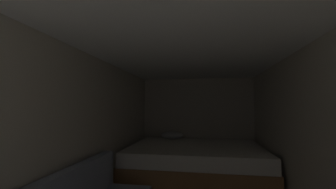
% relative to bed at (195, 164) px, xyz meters
% --- Properties ---
extents(wall_back, '(2.57, 0.05, 2.03)m').
position_rel_bed_xyz_m(wall_back, '(0.00, 0.97, 0.67)').
color(wall_back, beige).
rests_on(wall_back, ground).
extents(wall_left, '(0.05, 5.17, 2.03)m').
position_rel_bed_xyz_m(wall_left, '(-1.25, -1.64, 0.67)').
color(wall_left, beige).
rests_on(wall_left, ground).
extents(wall_right, '(0.05, 5.17, 2.03)m').
position_rel_bed_xyz_m(wall_right, '(1.26, -1.64, 0.67)').
color(wall_right, beige).
rests_on(wall_right, ground).
extents(ceiling_slab, '(2.57, 5.17, 0.05)m').
position_rel_bed_xyz_m(ceiling_slab, '(0.00, -1.64, 1.71)').
color(ceiling_slab, white).
rests_on(ceiling_slab, wall_left).
extents(bed, '(2.35, 1.80, 0.84)m').
position_rel_bed_xyz_m(bed, '(0.00, 0.00, 0.00)').
color(bed, olive).
rests_on(bed, ground).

